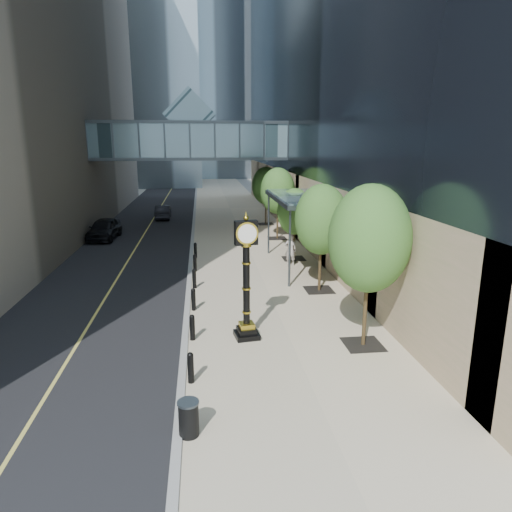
# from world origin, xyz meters

# --- Properties ---
(ground) EXTENTS (320.00, 320.00, 0.00)m
(ground) POSITION_xyz_m (0.00, 0.00, 0.00)
(ground) COLOR gray
(ground) RESTS_ON ground
(road) EXTENTS (8.00, 180.00, 0.02)m
(road) POSITION_xyz_m (-7.00, 40.00, 0.01)
(road) COLOR black
(road) RESTS_ON ground
(sidewalk) EXTENTS (8.00, 180.00, 0.06)m
(sidewalk) POSITION_xyz_m (1.00, 40.00, 0.03)
(sidewalk) COLOR #B9AB8E
(sidewalk) RESTS_ON ground
(curb) EXTENTS (0.25, 180.00, 0.07)m
(curb) POSITION_xyz_m (-3.00, 40.00, 0.04)
(curb) COLOR gray
(curb) RESTS_ON ground
(distant_tower_c) EXTENTS (22.00, 22.00, 65.00)m
(distant_tower_c) POSITION_xyz_m (-6.00, 120.00, 32.50)
(distant_tower_c) COLOR #A2BBCC
(distant_tower_c) RESTS_ON ground
(skywalk) EXTENTS (17.00, 4.20, 5.80)m
(skywalk) POSITION_xyz_m (-3.00, 28.00, 7.71)
(skywalk) COLOR slate
(skywalk) RESTS_ON ground
(entrance_canopy) EXTENTS (3.00, 8.00, 4.38)m
(entrance_canopy) POSITION_xyz_m (3.48, 14.00, 4.19)
(entrance_canopy) COLOR #383F44
(entrance_canopy) RESTS_ON ground
(bollard_row) EXTENTS (0.20, 16.20, 0.90)m
(bollard_row) POSITION_xyz_m (-2.70, 9.00, 0.51)
(bollard_row) COLOR black
(bollard_row) RESTS_ON sidewalk
(street_trees) EXTENTS (2.90, 28.71, 5.96)m
(street_trees) POSITION_xyz_m (3.60, 14.86, 3.71)
(street_trees) COLOR black
(street_trees) RESTS_ON sidewalk
(street_clock) EXTENTS (1.01, 1.01, 4.75)m
(street_clock) POSITION_xyz_m (-0.63, 4.18, 2.12)
(street_clock) COLOR black
(street_clock) RESTS_ON sidewalk
(trash_bin) EXTENTS (0.59, 0.59, 0.90)m
(trash_bin) POSITION_xyz_m (-2.70, -1.67, 0.51)
(trash_bin) COLOR black
(trash_bin) RESTS_ON sidewalk
(pedestrian) EXTENTS (0.81, 0.65, 1.94)m
(pedestrian) POSITION_xyz_m (3.07, 14.45, 1.03)
(pedestrian) COLOR #B6AFA7
(pedestrian) RESTS_ON sidewalk
(car_near) EXTENTS (2.24, 4.90, 1.63)m
(car_near) POSITION_xyz_m (-9.81, 24.02, 0.84)
(car_near) COLOR black
(car_near) RESTS_ON road
(car_far) EXTENTS (1.47, 4.05, 1.33)m
(car_far) POSITION_xyz_m (-6.02, 33.54, 0.68)
(car_far) COLOR black
(car_far) RESTS_ON road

